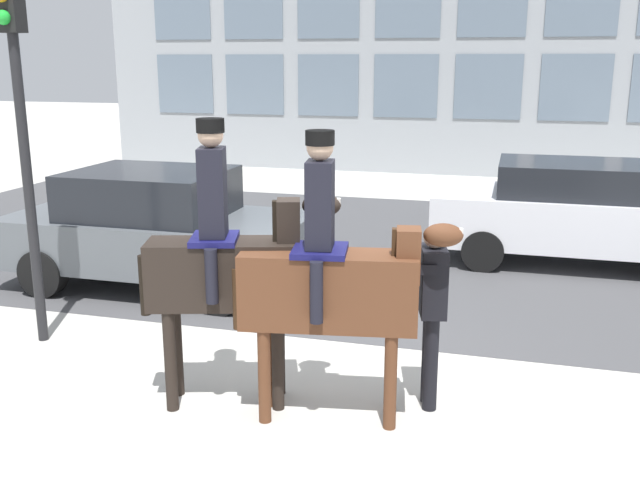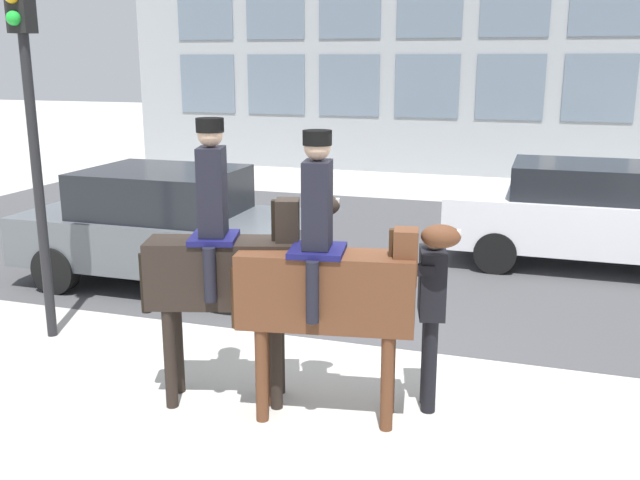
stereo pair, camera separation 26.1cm
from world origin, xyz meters
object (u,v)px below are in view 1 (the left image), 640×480
Objects in this scene: mounted_horse_lead at (227,263)px; traffic_light at (18,95)px; street_car_near_lane at (157,228)px; street_car_far_lane at (573,211)px; mounted_horse_companion at (332,281)px; pedestrian_bystander at (431,302)px.

traffic_light is (-2.63, 0.81, 1.39)m from mounted_horse_lead.
street_car_near_lane is at bearing 82.28° from traffic_light.
traffic_light is at bearing -140.15° from street_car_far_lane.
mounted_horse_companion is 0.59× the size of street_car_far_lane.
mounted_horse_lead is at bearing -119.83° from street_car_far_lane.
mounted_horse_lead is 0.97m from mounted_horse_companion.
traffic_light reaches higher than pedestrian_bystander.
pedestrian_bystander is 0.40× the size of street_car_far_lane.
traffic_light is (-3.60, 0.85, 1.47)m from mounted_horse_companion.
pedestrian_bystander is at bearing 19.38° from mounted_horse_companion.
mounted_horse_companion is 0.62× the size of traffic_light.
pedestrian_bystander reaches higher than street_car_far_lane.
mounted_horse_companion is at bearing -18.40° from mounted_horse_lead.
pedestrian_bystander is 0.42× the size of traffic_light.
street_car_far_lane is 7.97m from traffic_light.
street_car_near_lane is 1.01× the size of traffic_light.
mounted_horse_lead reaches higher than pedestrian_bystander.
pedestrian_bystander is 0.41× the size of street_car_near_lane.
mounted_horse_companion is 0.62× the size of street_car_near_lane.
pedestrian_bystander is at bearing -106.12° from street_car_far_lane.
traffic_light reaches higher than mounted_horse_companion.
mounted_horse_lead is 3.09m from traffic_light.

